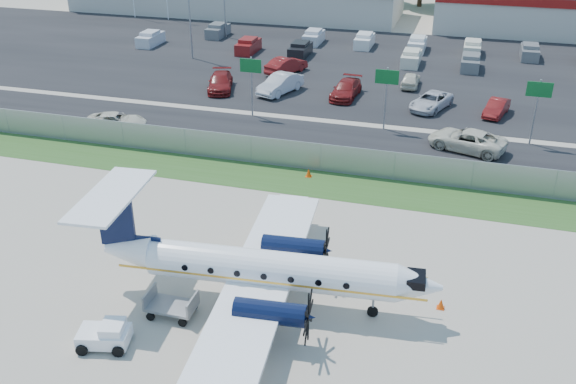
# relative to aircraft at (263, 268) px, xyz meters

# --- Properties ---
(ground) EXTENTS (170.00, 170.00, 0.00)m
(ground) POSITION_rel_aircraft_xyz_m (-0.88, 1.23, -1.99)
(ground) COLOR #B4AA98
(ground) RESTS_ON ground
(grass_verge) EXTENTS (170.00, 4.00, 0.02)m
(grass_verge) POSITION_rel_aircraft_xyz_m (-0.88, 13.23, -1.98)
(grass_verge) COLOR #2D561E
(grass_verge) RESTS_ON ground
(access_road) EXTENTS (170.00, 8.00, 0.02)m
(access_road) POSITION_rel_aircraft_xyz_m (-0.88, 20.23, -1.98)
(access_road) COLOR black
(access_road) RESTS_ON ground
(parking_lot) EXTENTS (170.00, 32.00, 0.02)m
(parking_lot) POSITION_rel_aircraft_xyz_m (-0.88, 41.23, -1.98)
(parking_lot) COLOR black
(parking_lot) RESTS_ON ground
(perimeter_fence) EXTENTS (120.00, 0.06, 1.99)m
(perimeter_fence) POSITION_rel_aircraft_xyz_m (-0.88, 15.23, -0.99)
(perimeter_fence) COLOR gray
(perimeter_fence) RESTS_ON ground
(sign_left) EXTENTS (1.80, 0.26, 5.00)m
(sign_left) POSITION_rel_aircraft_xyz_m (-8.88, 24.14, 1.62)
(sign_left) COLOR gray
(sign_left) RESTS_ON ground
(sign_mid) EXTENTS (1.80, 0.26, 5.00)m
(sign_mid) POSITION_rel_aircraft_xyz_m (2.12, 24.14, 1.62)
(sign_mid) COLOR gray
(sign_mid) RESTS_ON ground
(sign_right) EXTENTS (1.80, 0.26, 5.00)m
(sign_right) POSITION_rel_aircraft_xyz_m (13.12, 24.14, 1.62)
(sign_right) COLOR gray
(sign_right) RESTS_ON ground
(light_pole_nw) EXTENTS (0.90, 0.35, 9.09)m
(light_pole_nw) POSITION_rel_aircraft_xyz_m (-20.88, 39.23, 3.24)
(light_pole_nw) COLOR gray
(light_pole_nw) RESTS_ON ground
(tree_line) EXTENTS (112.00, 6.00, 14.00)m
(tree_line) POSITION_rel_aircraft_xyz_m (-0.88, 75.23, -1.99)
(tree_line) COLOR #2B5E1B
(tree_line) RESTS_ON ground
(aircraft) EXTENTS (16.74, 16.48, 5.15)m
(aircraft) POSITION_rel_aircraft_xyz_m (0.00, 0.00, 0.00)
(aircraft) COLOR white
(aircraft) RESTS_ON ground
(pushback_tug) EXTENTS (2.42, 1.99, 1.18)m
(pushback_tug) POSITION_rel_aircraft_xyz_m (-5.63, -4.76, -1.43)
(pushback_tug) COLOR white
(pushback_tug) RESTS_ON ground
(baggage_cart_near) EXTENTS (2.29, 1.40, 1.20)m
(baggage_cart_near) POSITION_rel_aircraft_xyz_m (-3.82, -2.05, -1.43)
(baggage_cart_near) COLOR gray
(baggage_cart_near) RESTS_ON ground
(cone_nose) EXTENTS (0.36, 0.36, 0.52)m
(cone_nose) POSITION_rel_aircraft_xyz_m (8.17, 1.95, -1.75)
(cone_nose) COLOR #ED4707
(cone_nose) RESTS_ON ground
(cone_starboard_wing) EXTENTS (0.41, 0.41, 0.58)m
(cone_starboard_wing) POSITION_rel_aircraft_xyz_m (-1.43, 14.13, -1.72)
(cone_starboard_wing) COLOR #ED4707
(cone_starboard_wing) RESTS_ON ground
(road_car_west) EXTENTS (5.17, 3.30, 1.33)m
(road_car_west) POSITION_rel_aircraft_xyz_m (-18.23, 18.30, -1.99)
(road_car_west) COLOR beige
(road_car_west) RESTS_ON ground
(road_car_mid) EXTENTS (6.14, 4.13, 1.56)m
(road_car_mid) POSITION_rel_aircraft_xyz_m (8.55, 21.73, -1.99)
(road_car_mid) COLOR beige
(road_car_mid) RESTS_ON ground
(parked_car_a) EXTENTS (3.57, 5.61, 1.51)m
(parked_car_a) POSITION_rel_aircraft_xyz_m (-13.95, 29.87, -1.99)
(parked_car_a) COLOR maroon
(parked_car_a) RESTS_ON ground
(parked_car_b) EXTENTS (3.43, 5.51, 1.71)m
(parked_car_b) POSITION_rel_aircraft_xyz_m (-8.37, 30.59, -1.99)
(parked_car_b) COLOR silver
(parked_car_b) RESTS_ON ground
(parked_car_c) EXTENTS (2.36, 5.23, 1.49)m
(parked_car_c) POSITION_rel_aircraft_xyz_m (-2.34, 31.05, -1.99)
(parked_car_c) COLOR maroon
(parked_car_c) RESTS_ON ground
(parked_car_d) EXTENTS (3.90, 5.47, 1.39)m
(parked_car_d) POSITION_rel_aircraft_xyz_m (5.28, 30.02, -1.99)
(parked_car_d) COLOR silver
(parked_car_d) RESTS_ON ground
(parked_car_e) EXTENTS (2.35, 4.24, 1.32)m
(parked_car_e) POSITION_rel_aircraft_xyz_m (10.67, 29.95, -1.99)
(parked_car_e) COLOR maroon
(parked_car_e) RESTS_ON ground
(parked_car_f) EXTENTS (3.55, 5.22, 1.63)m
(parked_car_f) POSITION_rel_aircraft_xyz_m (-9.58, 36.75, -1.99)
(parked_car_f) COLOR maroon
(parked_car_f) RESTS_ON ground
(parked_car_g) EXTENTS (1.61, 3.95, 1.34)m
(parked_car_g) POSITION_rel_aircraft_xyz_m (2.90, 35.83, -1.99)
(parked_car_g) COLOR beige
(parked_car_g) RESTS_ON ground
(far_parking_rows) EXTENTS (56.00, 10.00, 1.60)m
(far_parking_rows) POSITION_rel_aircraft_xyz_m (-0.88, 46.23, -1.99)
(far_parking_rows) COLOR gray
(far_parking_rows) RESTS_ON ground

